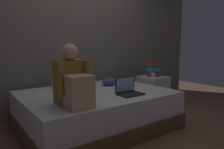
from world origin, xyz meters
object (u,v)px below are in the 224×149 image
(bed, at_px, (96,109))
(pillow, at_px, (74,83))
(book_stack, at_px, (153,69))
(nightstand, at_px, (153,92))
(person_sitting, at_px, (73,82))
(clothes_pile, at_px, (109,81))
(mug, at_px, (153,75))
(laptop, at_px, (128,90))

(bed, xyz_separation_m, pillow, (-0.12, 0.45, 0.32))
(bed, xyz_separation_m, book_stack, (1.30, 0.16, 0.47))
(nightstand, height_order, person_sitting, person_sitting)
(clothes_pile, bearing_deg, bed, -146.04)
(book_stack, relative_size, clothes_pile, 0.81)
(book_stack, distance_m, mug, 0.20)
(laptop, bearing_deg, mug, 24.62)
(bed, bearing_deg, mug, 1.59)
(nightstand, xyz_separation_m, pillow, (-1.42, 0.30, 0.28))
(pillow, relative_size, mug, 6.22)
(pillow, distance_m, book_stack, 1.46)
(nightstand, xyz_separation_m, person_sitting, (-1.85, -0.57, 0.47))
(book_stack, bearing_deg, laptop, -152.55)
(book_stack, bearing_deg, pillow, 168.29)
(mug, bearing_deg, person_sitting, -165.27)
(nightstand, relative_size, clothes_pile, 1.74)
(book_stack, bearing_deg, mug, -136.33)
(person_sitting, distance_m, book_stack, 1.94)
(clothes_pile, bearing_deg, laptop, -104.68)
(nightstand, relative_size, mug, 6.51)
(nightstand, bearing_deg, clothes_pile, 171.11)
(laptop, relative_size, pillow, 0.57)
(nightstand, distance_m, person_sitting, 1.99)
(bed, relative_size, mug, 22.22)
(nightstand, xyz_separation_m, clothes_pile, (-0.87, 0.14, 0.28))
(bed, distance_m, clothes_pile, 0.61)
(bed, xyz_separation_m, nightstand, (1.30, 0.15, 0.04))
(person_sitting, distance_m, laptop, 0.82)
(pillow, distance_m, clothes_pile, 0.57)
(pillow, height_order, clothes_pile, pillow)
(laptop, relative_size, clothes_pile, 0.95)
(nightstand, height_order, laptop, laptop)
(nightstand, bearing_deg, person_sitting, -162.81)
(laptop, height_order, clothes_pile, laptop)
(person_sitting, relative_size, clothes_pile, 1.94)
(person_sitting, relative_size, laptop, 2.05)
(mug, relative_size, clothes_pile, 0.27)
(laptop, height_order, pillow, laptop)
(book_stack, relative_size, mug, 3.03)
(bed, xyz_separation_m, clothes_pile, (0.43, 0.29, 0.32))
(clothes_pile, bearing_deg, pillow, 163.62)
(laptop, distance_m, clothes_pile, 0.70)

